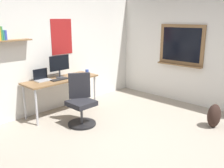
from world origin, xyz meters
TOP-DOWN VIEW (x-y plane):
  - ground_plane at (0.00, 0.00)m, footprint 5.20×5.20m
  - wall_back at (-0.01, 2.45)m, footprint 5.00×0.30m
  - wall_right at (2.45, 0.03)m, footprint 0.22×5.00m
  - desk at (0.01, 2.09)m, footprint 1.56×0.56m
  - office_chair at (-0.09, 1.35)m, footprint 0.55×0.57m
  - laptop at (-0.34, 2.23)m, footprint 0.31×0.21m
  - monitor_primary at (0.05, 2.18)m, footprint 0.46×0.17m
  - keyboard at (-0.07, 2.02)m, footprint 0.37×0.13m
  - computer_mouse at (0.21, 2.02)m, footprint 0.10×0.06m
  - coffee_mug at (0.69, 2.07)m, footprint 0.08×0.08m
  - backpack at (1.49, -0.52)m, footprint 0.32×0.22m

SIDE VIEW (x-z plane):
  - ground_plane at x=0.00m, z-range 0.00..0.00m
  - backpack at x=1.49m, z-range 0.00..0.44m
  - office_chair at x=-0.09m, z-range -0.07..0.88m
  - desk at x=0.01m, z-range 0.29..1.03m
  - keyboard at x=-0.07m, z-range 0.73..0.75m
  - computer_mouse at x=0.21m, z-range 0.73..0.77m
  - coffee_mug at x=0.69m, z-range 0.73..0.83m
  - laptop at x=-0.34m, z-range 0.68..0.90m
  - monitor_primary at x=0.05m, z-range 0.77..1.24m
  - wall_right at x=2.45m, z-range 0.00..2.60m
  - wall_back at x=-0.01m, z-range 0.00..2.60m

